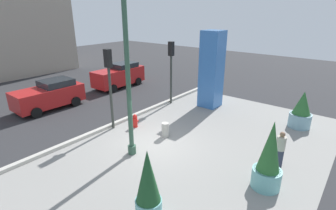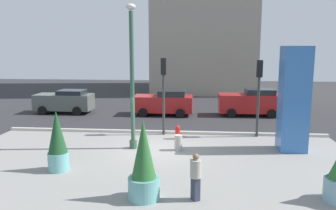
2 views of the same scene
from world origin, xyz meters
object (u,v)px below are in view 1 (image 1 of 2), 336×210
art_pillar_blue (212,70)px  car_passing_lane (119,75)px  car_intersection (50,95)px  potted_plant_mid_plaza (148,188)px  pedestrian_on_sidewalk (280,148)px  fire_hydrant (135,121)px  traffic_light_far_side (171,62)px  lamp_post (128,82)px  potted_plant_by_pillar (301,111)px  potted_plant_near_left (269,160)px  traffic_light_corner (109,77)px  concrete_bollard (165,130)px

art_pillar_blue → car_passing_lane: (-0.67, 8.19, -1.48)m
art_pillar_blue → car_intersection: bearing=130.9°
potted_plant_mid_plaza → car_intersection: size_ratio=0.57×
car_passing_lane → pedestrian_on_sidewalk: bearing=-105.2°
car_intersection → fire_hydrant: bearing=-78.1°
fire_hydrant → traffic_light_far_side: size_ratio=0.18×
traffic_light_far_side → car_intersection: 8.13m
fire_hydrant → pedestrian_on_sidewalk: (1.00, -7.25, 0.49)m
lamp_post → potted_plant_by_pillar: size_ratio=3.31×
art_pillar_blue → fire_hydrant: bearing=164.9°
art_pillar_blue → traffic_light_far_side: size_ratio=1.18×
car_intersection → car_passing_lane: car_passing_lane is taller
fire_hydrant → car_intersection: car_intersection is taller
potted_plant_mid_plaza → potted_plant_near_left: (3.77, -2.23, -0.01)m
art_pillar_blue → potted_plant_near_left: art_pillar_blue is taller
fire_hydrant → traffic_light_corner: traffic_light_corner is taller
concrete_bollard → car_passing_lane: size_ratio=0.17×
traffic_light_corner → fire_hydrant: bearing=-45.7°
potted_plant_by_pillar → traffic_light_far_side: traffic_light_far_side is taller
traffic_light_corner → traffic_light_far_side: bearing=0.2°
traffic_light_corner → traffic_light_far_side: size_ratio=1.02×
lamp_post → traffic_light_far_side: (6.31, 2.74, -0.47)m
potted_plant_mid_plaza → traffic_light_far_side: size_ratio=0.58×
potted_plant_mid_plaza → traffic_light_corner: 7.14m
car_intersection → concrete_bollard: bearing=-79.8°
potted_plant_near_left → car_intersection: 13.74m
lamp_post → fire_hydrant: lamp_post is taller
potted_plant_mid_plaza → potted_plant_by_pillar: bearing=-10.7°
potted_plant_by_pillar → pedestrian_on_sidewalk: size_ratio=1.31×
pedestrian_on_sidewalk → potted_plant_mid_plaza: bearing=158.1°
art_pillar_blue → concrete_bollard: (-5.32, -0.51, -2.07)m
lamp_post → art_pillar_blue: bearing=2.9°
car_intersection → traffic_light_far_side: bearing=-44.6°
potted_plant_by_pillar → car_passing_lane: bearing=93.4°
potted_plant_mid_plaza → traffic_light_corner: (3.58, 5.93, 1.71)m
art_pillar_blue → potted_plant_by_pillar: bearing=-88.6°
traffic_light_corner → lamp_post: bearing=-113.9°
art_pillar_blue → concrete_bollard: bearing=-174.5°
lamp_post → potted_plant_mid_plaza: (-2.38, -3.21, -2.15)m
potted_plant_near_left → car_passing_lane: (5.45, 14.02, -0.17)m
lamp_post → traffic_light_far_side: 6.89m
potted_plant_near_left → car_passing_lane: bearing=68.8°
traffic_light_far_side → pedestrian_on_sidewalk: traffic_light_far_side is taller
art_pillar_blue → potted_plant_by_pillar: 5.71m
potted_plant_by_pillar → fire_hydrant: size_ratio=2.72×
art_pillar_blue → lamp_post: bearing=-177.1°
fire_hydrant → art_pillar_blue: bearing=-15.1°
potted_plant_near_left → concrete_bollard: (0.80, 5.32, -0.77)m
potted_plant_by_pillar → car_passing_lane: 13.72m
fire_hydrant → car_passing_lane: bearing=54.4°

